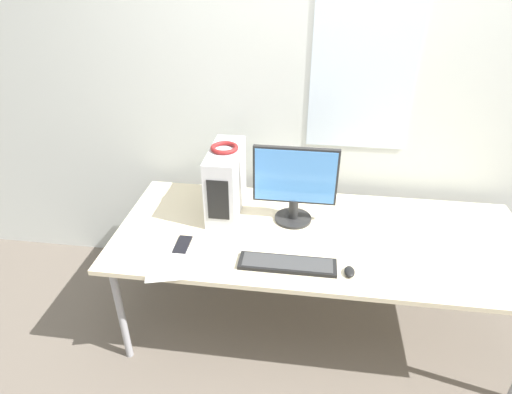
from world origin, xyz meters
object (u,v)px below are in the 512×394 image
Objects in this scene: keyboard at (287,264)px; cell_phone at (183,244)px; headphones at (224,148)px; pc_tower at (226,181)px; mouse at (350,272)px; monitor_main at (295,183)px.

keyboard reaches higher than cell_phone.
keyboard is (0.40, -0.47, -0.41)m from headphones.
pc_tower is 0.65m from keyboard.
keyboard is 3.22× the size of cell_phone.
pc_tower is at bearing -90.00° from headphones.
mouse is at bearing -8.39° from cell_phone.
headphones is at bearing 130.49° from keyboard.
cell_phone is at bearing -114.29° from pc_tower.
cell_phone is (-0.57, -0.33, -0.24)m from monitor_main.
keyboard is 0.31m from mouse.
keyboard is 6.00× the size of mouse.
headphones is 0.74m from keyboard.
mouse is 0.54× the size of cell_phone.
monitor_main is 3.09× the size of cell_phone.
keyboard is at bearing 175.98° from mouse.
pc_tower is 0.88m from mouse.
monitor_main is at bearing 124.26° from mouse.
mouse is (0.71, -0.49, -0.40)m from headphones.
mouse reaches higher than keyboard.
headphones is at bearing 145.21° from mouse.
headphones is 0.44m from monitor_main.
pc_tower reaches higher than mouse.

